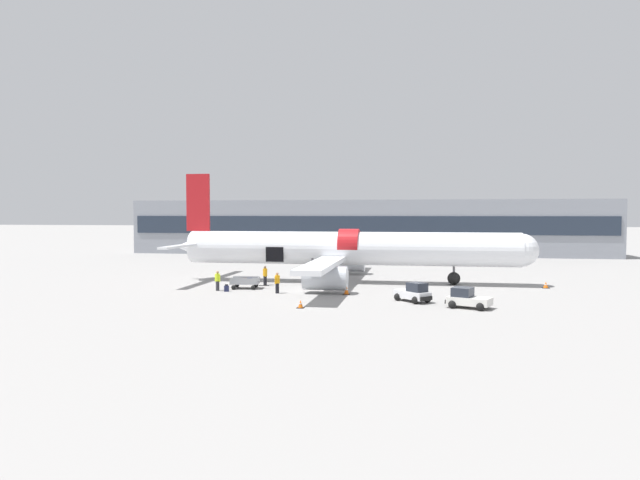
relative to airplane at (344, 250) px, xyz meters
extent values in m
plane|color=gray|center=(-1.66, -5.89, -3.11)|extent=(500.00, 500.00, 0.00)
cube|color=gray|center=(-1.66, 38.38, 1.24)|extent=(75.99, 8.68, 8.70)
cube|color=#232D3D|center=(-1.66, 33.98, 1.67)|extent=(74.47, 0.16, 2.78)
cylinder|color=white|center=(0.48, 0.00, 0.15)|extent=(31.40, 3.15, 3.15)
sphere|color=white|center=(16.18, 0.00, 0.15)|extent=(3.00, 3.00, 3.00)
cone|color=white|center=(-15.22, 0.00, 0.15)|extent=(3.63, 2.90, 2.90)
cylinder|color=red|center=(0.48, -0.03, 0.44)|extent=(1.88, 3.16, 3.16)
cube|color=red|center=(-14.63, 0.00, 4.56)|extent=(2.36, 0.28, 5.65)
cube|color=white|center=(-14.66, -4.06, 0.47)|extent=(0.93, 8.12, 0.20)
cube|color=white|center=(-14.66, 4.06, 0.47)|extent=(0.93, 8.12, 0.20)
cube|color=white|center=(-0.78, -7.72, -0.71)|extent=(2.21, 14.50, 0.40)
cube|color=white|center=(-0.78, 7.73, -0.71)|extent=(2.21, 14.50, 0.40)
cylinder|color=#B2B7BF|center=(-0.58, -7.67, -1.85)|extent=(3.64, 1.97, 1.97)
cylinder|color=#B2B7BF|center=(-0.58, 7.67, -1.85)|extent=(3.64, 1.97, 1.97)
cube|color=black|center=(-6.43, -1.55, -0.40)|extent=(1.70, 0.12, 1.40)
cylinder|color=#56565B|center=(10.21, 0.00, -1.58)|extent=(0.22, 0.22, 1.89)
sphere|color=black|center=(10.21, 0.00, -2.53)|extent=(1.17, 1.17, 1.17)
cylinder|color=#56565B|center=(-2.66, -2.27, -1.58)|extent=(0.22, 0.22, 1.89)
sphere|color=black|center=(-2.66, -2.27, -2.53)|extent=(1.17, 1.17, 1.17)
cylinder|color=#56565B|center=(-2.66, 2.28, -1.58)|extent=(0.22, 0.22, 1.89)
sphere|color=black|center=(-2.66, 2.28, -2.53)|extent=(1.17, 1.17, 1.17)
cube|color=silver|center=(10.50, -13.18, -2.60)|extent=(3.24, 2.53, 0.54)
cube|color=#232833|center=(10.03, -12.99, -2.01)|extent=(1.69, 1.71, 0.64)
cube|color=black|center=(9.13, -12.61, -2.71)|extent=(0.64, 1.34, 0.27)
sphere|color=black|center=(9.88, -12.12, -2.83)|extent=(0.56, 0.56, 0.56)
sphere|color=black|center=(9.31, -13.49, -2.83)|extent=(0.56, 0.56, 0.56)
sphere|color=black|center=(11.68, -12.86, -2.83)|extent=(0.56, 0.56, 0.56)
sphere|color=black|center=(11.11, -14.23, -2.83)|extent=(0.56, 0.56, 0.56)
cube|color=silver|center=(6.54, -10.89, -2.59)|extent=(2.87, 2.96, 0.57)
cube|color=#232833|center=(6.88, -11.26, -1.97)|extent=(1.65, 1.67, 0.66)
cube|color=black|center=(7.55, -11.98, -2.70)|extent=(0.90, 0.85, 0.29)
sphere|color=black|center=(6.78, -12.01, -2.83)|extent=(0.56, 0.56, 0.56)
sphere|color=black|center=(7.64, -11.21, -2.83)|extent=(0.56, 0.56, 0.56)
sphere|color=black|center=(5.44, -10.57, -2.83)|extent=(0.56, 0.56, 0.56)
sphere|color=black|center=(6.31, -9.77, -2.83)|extent=(0.56, 0.56, 0.56)
cube|color=#999BA0|center=(-8.01, -5.87, -2.66)|extent=(2.64, 1.90, 0.05)
cube|color=#999BA0|center=(-6.82, -5.71, -2.38)|extent=(0.26, 1.60, 0.51)
cube|color=#999BA0|center=(-7.91, -6.63, -2.38)|extent=(2.39, 0.37, 0.51)
cube|color=#999BA0|center=(-8.11, -5.10, -2.38)|extent=(2.39, 0.37, 0.51)
cube|color=#333338|center=(-6.34, -5.65, -2.85)|extent=(0.90, 0.19, 0.06)
sphere|color=black|center=(-7.05, -6.55, -2.91)|extent=(0.40, 0.40, 0.40)
sphere|color=black|center=(-7.26, -4.96, -2.91)|extent=(0.40, 0.40, 0.40)
sphere|color=black|center=(-8.76, -6.77, -2.91)|extent=(0.40, 0.40, 0.40)
sphere|color=black|center=(-8.96, -5.18, -2.91)|extent=(0.40, 0.40, 0.40)
cube|color=#1E2347|center=(-7.54, -5.99, -2.40)|extent=(0.47, 0.36, 0.47)
cube|color=#4C1E1E|center=(-8.55, -6.15, -2.43)|extent=(0.41, 0.31, 0.41)
cube|color=#4C1E1E|center=(-7.93, -5.85, -2.42)|extent=(0.49, 0.30, 0.42)
cube|color=#2D2D33|center=(-8.72, -5.81, -2.45)|extent=(0.47, 0.21, 0.37)
cylinder|color=#2D2D33|center=(-9.88, -7.64, -2.70)|extent=(0.39, 0.39, 0.82)
cylinder|color=#CCE523|center=(-9.88, -7.64, -1.97)|extent=(0.50, 0.50, 0.65)
sphere|color=#9E7556|center=(-9.88, -7.64, -1.53)|extent=(0.23, 0.23, 0.23)
cylinder|color=#CCE523|center=(-9.67, -7.73, -2.04)|extent=(0.16, 0.16, 0.59)
cylinder|color=#CCE523|center=(-10.09, -7.56, -2.04)|extent=(0.16, 0.16, 0.59)
cylinder|color=black|center=(-4.49, -8.26, -2.69)|extent=(0.41, 0.41, 0.84)
cylinder|color=orange|center=(-4.49, -8.26, -1.95)|extent=(0.53, 0.53, 0.66)
sphere|color=#9E7556|center=(-4.49, -8.26, -1.50)|extent=(0.23, 0.23, 0.23)
cylinder|color=orange|center=(-4.39, -8.05, -2.02)|extent=(0.17, 0.17, 0.61)
cylinder|color=orange|center=(-4.60, -8.47, -2.02)|extent=(0.17, 0.17, 0.61)
cylinder|color=black|center=(-6.89, -3.27, -2.68)|extent=(0.40, 0.40, 0.86)
cylinder|color=orange|center=(-6.89, -3.27, -1.92)|extent=(0.52, 0.52, 0.68)
sphere|color=brown|center=(-6.89, -3.27, -1.46)|extent=(0.24, 0.24, 0.24)
cylinder|color=orange|center=(-6.98, -3.05, -1.99)|extent=(0.16, 0.16, 0.62)
cylinder|color=orange|center=(-6.81, -3.49, -1.99)|extent=(0.16, 0.16, 0.62)
cube|color=#1E2347|center=(-8.95, -8.03, -2.86)|extent=(0.44, 0.32, 0.50)
cube|color=black|center=(-8.95, -8.03, -2.55)|extent=(0.25, 0.10, 0.12)
cube|color=black|center=(18.07, -1.06, -3.10)|extent=(0.63, 0.63, 0.03)
cone|color=orange|center=(18.07, -1.06, -2.83)|extent=(0.47, 0.47, 0.57)
cylinder|color=white|center=(18.07, -1.06, -2.80)|extent=(0.27, 0.27, 0.07)
cube|color=black|center=(-1.09, -15.14, -3.10)|extent=(0.52, 0.52, 0.03)
cone|color=orange|center=(-1.09, -15.14, -2.83)|extent=(0.38, 0.38, 0.56)
cylinder|color=white|center=(-1.09, -15.14, -2.80)|extent=(0.22, 0.22, 0.07)
cube|color=black|center=(1.23, -8.00, -3.10)|extent=(0.56, 0.56, 0.03)
cone|color=orange|center=(1.23, -8.00, -2.74)|extent=(0.41, 0.41, 0.74)
cylinder|color=white|center=(1.23, -8.00, -2.71)|extent=(0.24, 0.24, 0.09)
camera|label=1|loc=(6.97, -53.71, 3.46)|focal=32.00mm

